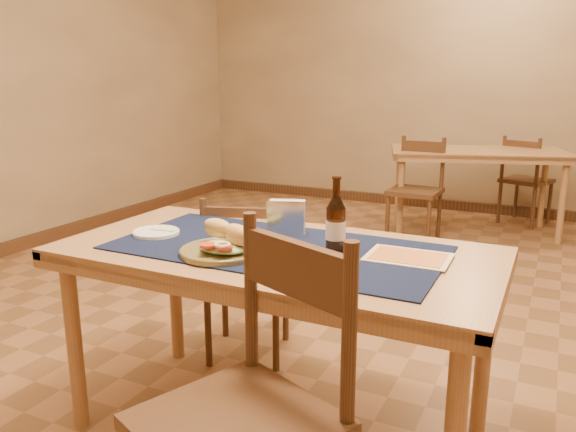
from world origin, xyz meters
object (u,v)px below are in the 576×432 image
at_px(chair_main_near, 250,410).
at_px(sandwich_plate, 223,246).
at_px(napkin_holder, 286,219).
at_px(chair_main_far, 246,274).
at_px(beer_bottle, 336,224).
at_px(back_table, 477,159).
at_px(main_table, 276,269).

distance_m(chair_main_near, sandwich_plate, 0.65).
distance_m(chair_main_near, napkin_holder, 0.90).
distance_m(chair_main_far, sandwich_plate, 0.78).
distance_m(chair_main_far, beer_bottle, 0.87).
xyz_separation_m(sandwich_plate, beer_bottle, (0.34, 0.21, 0.07)).
height_order(chair_main_far, sandwich_plate, sandwich_plate).
bearing_deg(sandwich_plate, beer_bottle, 31.57).
distance_m(back_table, sandwich_plate, 3.61).
bearing_deg(main_table, beer_bottle, 12.62).
distance_m(chair_main_near, beer_bottle, 0.76).
xyz_separation_m(main_table, chair_main_near, (0.24, -0.63, -0.16)).
xyz_separation_m(chair_main_far, sandwich_plate, (0.28, -0.64, 0.35)).
height_order(main_table, chair_main_near, chair_main_near).
distance_m(main_table, chair_main_far, 0.67).
relative_size(chair_main_far, napkin_holder, 4.99).
bearing_deg(back_table, beer_bottle, -90.52).
height_order(main_table, chair_main_far, chair_main_far).
height_order(chair_main_near, sandwich_plate, chair_main_near).
distance_m(main_table, chair_main_near, 0.69).
relative_size(back_table, beer_bottle, 6.08).
xyz_separation_m(back_table, sandwich_plate, (-0.37, -3.59, 0.12)).
bearing_deg(back_table, sandwich_plate, -95.87).
relative_size(back_table, sandwich_plate, 5.52).
relative_size(main_table, chair_main_near, 1.63).
xyz_separation_m(chair_main_far, chair_main_near, (0.65, -1.10, 0.08)).
bearing_deg(beer_bottle, main_table, -167.38).
bearing_deg(main_table, sandwich_plate, -127.96).
bearing_deg(chair_main_far, napkin_holder, -40.14).
distance_m(chair_main_far, napkin_holder, 0.62).
distance_m(chair_main_far, chair_main_near, 1.29).
relative_size(chair_main_far, sandwich_plate, 2.81).
height_order(sandwich_plate, napkin_holder, napkin_holder).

